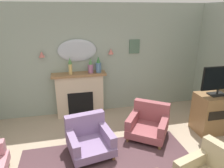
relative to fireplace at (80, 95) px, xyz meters
The scene contains 13 objects.
wall_back 0.94m from the fireplace, 34.39° to the left, with size 7.23×0.10×2.84m, color #93A393.
fireplace is the anchor object (origin of this frame).
mantel_vase_left 0.84m from the fireplace, behind, with size 0.10×0.10×0.42m.
mantel_vase_centre 0.81m from the fireplace, ahead, with size 0.13×0.13×0.38m.
mantel_vase_right 0.91m from the fireplace, ahead, with size 0.14×0.14×0.41m.
wall_mirror 1.15m from the fireplace, 90.00° to the left, with size 0.96×0.06×0.56m, color #B2BCC6.
wall_sconce_left 1.38m from the fireplace, behind, with size 0.14×0.14×0.14m, color #D17066.
wall_sconce_right 1.38m from the fireplace, ahead, with size 0.14×0.14×0.14m, color #D17066.
framed_picture 1.91m from the fireplace, ahead, with size 0.28×0.03×0.36m, color #4C6B56.
armchair_near_fireplace 1.93m from the fireplace, 43.28° to the right, with size 1.13×1.13×0.71m.
armchair_by_coffee_table 1.61m from the fireplace, 88.96° to the right, with size 0.93×0.95×0.71m.
tv_cabinet 3.24m from the fireplace, 26.80° to the right, with size 0.80×0.57×0.90m.
tv_flatscreen 3.32m from the fireplace, 27.13° to the right, with size 0.84×0.24×0.65m.
Camera 1 is at (-0.63, -2.38, 2.66)m, focal length 33.31 mm.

